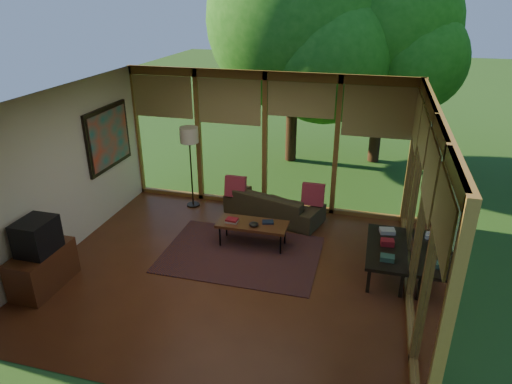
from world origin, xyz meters
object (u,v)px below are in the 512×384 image
(sofa, at_px, (274,204))
(side_console, at_px, (387,249))
(floor_lamp, at_px, (189,140))
(coffee_table, at_px, (253,225))
(television, at_px, (37,236))
(media_cabinet, at_px, (43,269))

(sofa, relative_size, side_console, 1.34)
(floor_lamp, distance_m, coffee_table, 2.25)
(sofa, height_order, side_console, sofa)
(coffee_table, bearing_deg, television, -143.59)
(television, distance_m, side_console, 5.15)
(floor_lamp, bearing_deg, media_cabinet, -108.54)
(media_cabinet, bearing_deg, coffee_table, 36.21)
(floor_lamp, bearing_deg, sofa, -3.26)
(sofa, distance_m, side_console, 2.52)
(television, height_order, floor_lamp, floor_lamp)
(coffee_table, bearing_deg, floor_lamp, 142.49)
(floor_lamp, bearing_deg, side_console, -21.42)
(media_cabinet, xyz_separation_m, side_console, (4.87, 1.68, 0.11))
(sofa, distance_m, floor_lamp, 2.06)
(sofa, bearing_deg, media_cabinet, 64.33)
(media_cabinet, distance_m, side_console, 5.15)
(media_cabinet, distance_m, floor_lamp, 3.53)
(sofa, distance_m, television, 4.17)
(media_cabinet, bearing_deg, television, 0.00)
(floor_lamp, xyz_separation_m, side_console, (3.80, -1.49, -1.00))
(floor_lamp, distance_m, side_console, 4.21)
(media_cabinet, height_order, coffee_table, media_cabinet)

